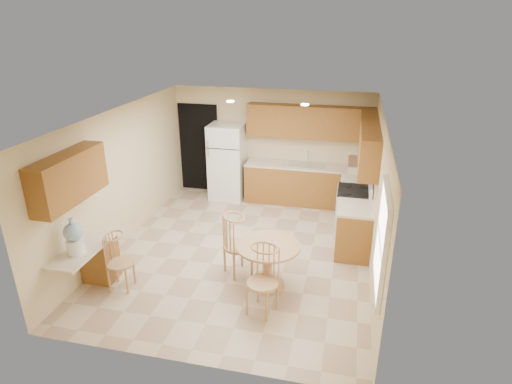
% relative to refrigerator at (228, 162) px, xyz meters
% --- Properties ---
extents(floor, '(5.50, 5.50, 0.00)m').
position_rel_refrigerator_xyz_m(floor, '(0.95, -2.40, -0.87)').
color(floor, '#C0AC8B').
rests_on(floor, ground).
extents(ceiling, '(4.50, 5.50, 0.02)m').
position_rel_refrigerator_xyz_m(ceiling, '(0.95, -2.40, 1.63)').
color(ceiling, white).
rests_on(ceiling, wall_back).
extents(wall_back, '(4.50, 0.02, 2.50)m').
position_rel_refrigerator_xyz_m(wall_back, '(0.95, 0.35, 0.38)').
color(wall_back, beige).
rests_on(wall_back, floor).
extents(wall_front, '(4.50, 0.02, 2.50)m').
position_rel_refrigerator_xyz_m(wall_front, '(0.95, -5.15, 0.38)').
color(wall_front, beige).
rests_on(wall_front, floor).
extents(wall_left, '(0.02, 5.50, 2.50)m').
position_rel_refrigerator_xyz_m(wall_left, '(-1.30, -2.40, 0.38)').
color(wall_left, beige).
rests_on(wall_left, floor).
extents(wall_right, '(0.02, 5.50, 2.50)m').
position_rel_refrigerator_xyz_m(wall_right, '(3.20, -2.40, 0.38)').
color(wall_right, beige).
rests_on(wall_right, floor).
extents(doorway, '(0.90, 0.02, 2.10)m').
position_rel_refrigerator_xyz_m(doorway, '(-0.80, 0.34, 0.18)').
color(doorway, black).
rests_on(doorway, floor).
extents(base_cab_back, '(2.75, 0.60, 0.87)m').
position_rel_refrigerator_xyz_m(base_cab_back, '(1.83, 0.05, -0.44)').
color(base_cab_back, '#925E25').
rests_on(base_cab_back, floor).
extents(counter_back, '(2.75, 0.63, 0.04)m').
position_rel_refrigerator_xyz_m(counter_back, '(1.83, 0.05, 0.02)').
color(counter_back, beige).
rests_on(counter_back, base_cab_back).
extents(base_cab_right_a, '(0.60, 0.59, 0.87)m').
position_rel_refrigerator_xyz_m(base_cab_right_a, '(2.90, -0.54, -0.44)').
color(base_cab_right_a, '#925E25').
rests_on(base_cab_right_a, floor).
extents(counter_right_a, '(0.63, 0.59, 0.04)m').
position_rel_refrigerator_xyz_m(counter_right_a, '(2.90, -0.54, 0.02)').
color(counter_right_a, beige).
rests_on(counter_right_a, base_cab_right_a).
extents(base_cab_right_b, '(0.60, 0.80, 0.87)m').
position_rel_refrigerator_xyz_m(base_cab_right_b, '(2.90, -2.00, -0.44)').
color(base_cab_right_b, '#925E25').
rests_on(base_cab_right_b, floor).
extents(counter_right_b, '(0.63, 0.80, 0.04)m').
position_rel_refrigerator_xyz_m(counter_right_b, '(2.90, -2.00, 0.02)').
color(counter_right_b, beige).
rests_on(counter_right_b, base_cab_right_b).
extents(upper_cab_back, '(2.75, 0.33, 0.70)m').
position_rel_refrigerator_xyz_m(upper_cab_back, '(1.83, 0.19, 0.98)').
color(upper_cab_back, '#925E25').
rests_on(upper_cab_back, wall_back).
extents(upper_cab_right, '(0.33, 2.42, 0.70)m').
position_rel_refrigerator_xyz_m(upper_cab_right, '(3.04, -1.19, 0.98)').
color(upper_cab_right, '#925E25').
rests_on(upper_cab_right, wall_right).
extents(upper_cab_left, '(0.33, 1.40, 0.70)m').
position_rel_refrigerator_xyz_m(upper_cab_left, '(-1.13, -4.00, 0.98)').
color(upper_cab_left, '#925E25').
rests_on(upper_cab_left, wall_left).
extents(sink, '(0.78, 0.44, 0.01)m').
position_rel_refrigerator_xyz_m(sink, '(1.80, 0.05, 0.04)').
color(sink, silver).
rests_on(sink, counter_back).
extents(range_hood, '(0.50, 0.76, 0.14)m').
position_rel_refrigerator_xyz_m(range_hood, '(2.95, -1.22, 0.55)').
color(range_hood, silver).
rests_on(range_hood, upper_cab_right).
extents(desk_pedestal, '(0.48, 0.42, 0.72)m').
position_rel_refrigerator_xyz_m(desk_pedestal, '(-1.05, -3.72, -0.51)').
color(desk_pedestal, '#925E25').
rests_on(desk_pedestal, floor).
extents(desk_top, '(0.50, 1.20, 0.04)m').
position_rel_refrigerator_xyz_m(desk_top, '(-1.05, -4.10, -0.12)').
color(desk_top, beige).
rests_on(desk_top, desk_pedestal).
extents(window, '(0.06, 1.12, 1.30)m').
position_rel_refrigerator_xyz_m(window, '(3.18, -4.25, 0.63)').
color(window, white).
rests_on(window, wall_right).
extents(can_light_a, '(0.14, 0.14, 0.02)m').
position_rel_refrigerator_xyz_m(can_light_a, '(0.45, -1.20, 1.61)').
color(can_light_a, white).
rests_on(can_light_a, ceiling).
extents(can_light_b, '(0.14, 0.14, 0.02)m').
position_rel_refrigerator_xyz_m(can_light_b, '(1.85, -1.20, 1.61)').
color(can_light_b, white).
rests_on(can_light_b, ceiling).
extents(refrigerator, '(0.77, 0.75, 1.74)m').
position_rel_refrigerator_xyz_m(refrigerator, '(0.00, 0.00, 0.00)').
color(refrigerator, white).
rests_on(refrigerator, floor).
extents(stove, '(0.65, 0.76, 1.09)m').
position_rel_refrigerator_xyz_m(stove, '(2.88, -1.22, -0.40)').
color(stove, white).
rests_on(stove, floor).
extents(dining_table, '(1.00, 1.00, 0.74)m').
position_rel_refrigerator_xyz_m(dining_table, '(1.62, -3.32, -0.39)').
color(dining_table, tan).
rests_on(dining_table, floor).
extents(chair_table_a, '(0.46, 0.57, 1.04)m').
position_rel_refrigerator_xyz_m(chair_table_a, '(1.07, -3.17, -0.23)').
color(chair_table_a, tan).
rests_on(chair_table_a, floor).
extents(chair_table_b, '(0.45, 0.49, 1.03)m').
position_rel_refrigerator_xyz_m(chair_table_b, '(1.67, -4.07, -0.25)').
color(chair_table_b, tan).
rests_on(chair_table_b, floor).
extents(chair_desk, '(0.40, 0.52, 0.91)m').
position_rel_refrigerator_xyz_m(chair_desk, '(-0.60, -3.96, -0.32)').
color(chair_desk, tan).
rests_on(chair_desk, floor).
extents(water_crock, '(0.27, 0.27, 0.56)m').
position_rel_refrigerator_xyz_m(water_crock, '(-1.05, -4.23, 0.15)').
color(water_crock, white).
rests_on(water_crock, desk_top).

